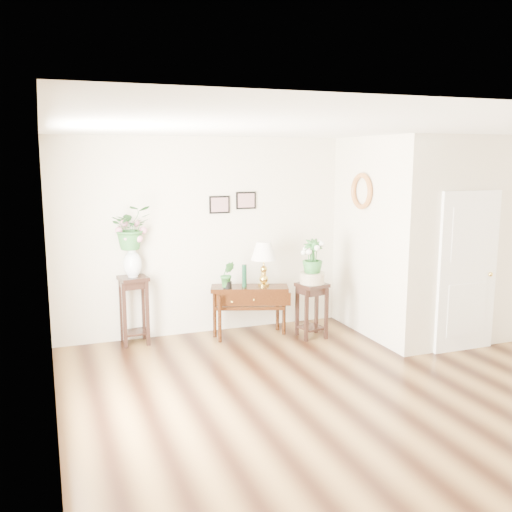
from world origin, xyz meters
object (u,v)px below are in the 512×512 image
console_table (250,311)px  plant_stand_a (134,310)px  table_lamp (264,261)px  plant_stand_b (312,310)px

console_table → plant_stand_a: bearing=-169.9°
table_lamp → plant_stand_a: bearing=172.3°
console_table → plant_stand_b: bearing=-5.1°
table_lamp → plant_stand_a: size_ratio=0.68×
table_lamp → plant_stand_a: 1.91m
plant_stand_a → plant_stand_b: plant_stand_a is taller
table_lamp → plant_stand_a: (-1.79, 0.24, -0.60)m
plant_stand_b → plant_stand_a: bearing=165.9°
plant_stand_a → plant_stand_b: bearing=-14.1°
plant_stand_a → plant_stand_b: 2.46m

